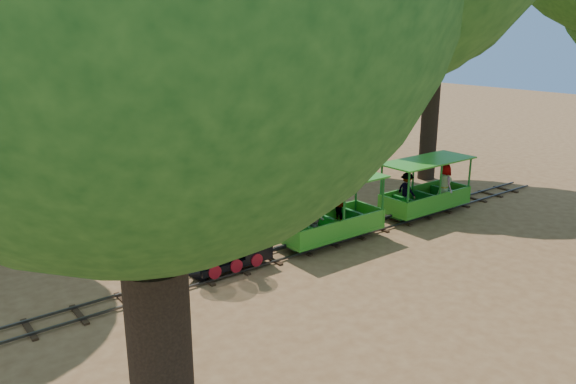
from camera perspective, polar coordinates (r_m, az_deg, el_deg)
ground at (r=15.51m, az=1.20°, el=-5.99°), size 90.00×90.00×0.00m
track at (r=15.48m, az=1.20°, el=-5.76°), size 22.00×1.00×0.10m
locomotive at (r=13.78m, az=-6.51°, el=-2.01°), size 2.38×1.12×2.79m
carriage_front at (r=15.97m, az=4.29°, el=-2.44°), size 3.33×1.45×1.73m
carriage_rear at (r=18.78m, az=13.82°, el=0.04°), size 3.33×1.37×1.73m
fence at (r=21.85m, az=-12.01°, el=1.85°), size 18.10×0.10×1.00m
shrub_west at (r=21.69m, az=-23.02°, el=1.52°), size 2.44×1.88×1.69m
shrub_mid_w at (r=21.94m, az=-20.27°, el=2.49°), size 3.00×2.31×2.08m
shrub_mid_e at (r=23.88m, az=-8.79°, el=3.58°), size 2.09×1.61×1.45m
shrub_east at (r=27.73m, az=3.76°, el=5.76°), size 2.49×1.91×1.72m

